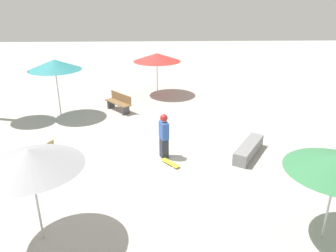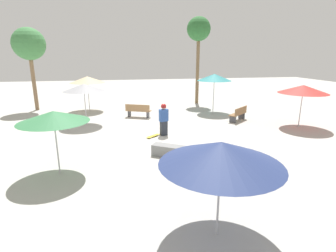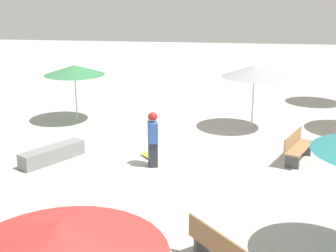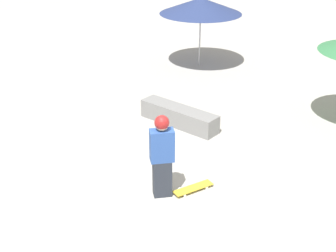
{
  "view_description": "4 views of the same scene",
  "coord_description": "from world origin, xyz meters",
  "views": [
    {
      "loc": [
        -0.41,
        9.68,
        5.35
      ],
      "look_at": [
        -0.79,
        -1.06,
        0.96
      ],
      "focal_mm": 35.0,
      "sensor_mm": 36.0,
      "label": 1
    },
    {
      "loc": [
        -12.94,
        1.55,
        3.87
      ],
      "look_at": [
        -1.08,
        -0.68,
        0.59
      ],
      "focal_mm": 28.0,
      "sensor_mm": 36.0,
      "label": 2
    },
    {
      "loc": [
        1.46,
        -12.9,
        4.96
      ],
      "look_at": [
        -0.18,
        -0.68,
        1.25
      ],
      "focal_mm": 50.0,
      "sensor_mm": 36.0,
      "label": 3
    },
    {
      "loc": [
        6.49,
        0.53,
        4.9
      ],
      "look_at": [
        -1.14,
        -0.51,
        1.16
      ],
      "focal_mm": 50.0,
      "sensor_mm": 36.0,
      "label": 4
    }
  ],
  "objects": [
    {
      "name": "shade_umbrella_navy",
      "position": [
        -8.21,
        -0.44,
        1.93
      ],
      "size": [
        2.59,
        2.59,
        2.17
      ],
      "color": "#B7B7BC",
      "rests_on": "ground_plane"
    },
    {
      "name": "skateboard",
      "position": [
        -0.83,
        0.01,
        0.06
      ],
      "size": [
        0.66,
        0.75,
        0.07
      ],
      "rotation": [
        0.0,
        0.0,
        2.25
      ],
      "color": "gold",
      "rests_on": "ground_plane"
    },
    {
      "name": "ground_plane",
      "position": [
        0.0,
        0.0,
        0.0
      ],
      "size": [
        60.0,
        60.0,
        0.0
      ],
      "primitive_type": "plane",
      "color": "#B2AFA8"
    },
    {
      "name": "skater_main",
      "position": [
        -0.63,
        -0.54,
        0.86
      ],
      "size": [
        0.35,
        0.48,
        1.6
      ],
      "rotation": [
        0.0,
        0.0,
        1.88
      ],
      "color": "#282D38",
      "rests_on": "ground_plane"
    },
    {
      "name": "concrete_ledge",
      "position": [
        -3.62,
        -0.58,
        0.22
      ],
      "size": [
        1.49,
        1.99,
        0.44
      ],
      "rotation": [
        0.0,
        0.0,
        1.01
      ],
      "color": "gray",
      "rests_on": "ground_plane"
    }
  ]
}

